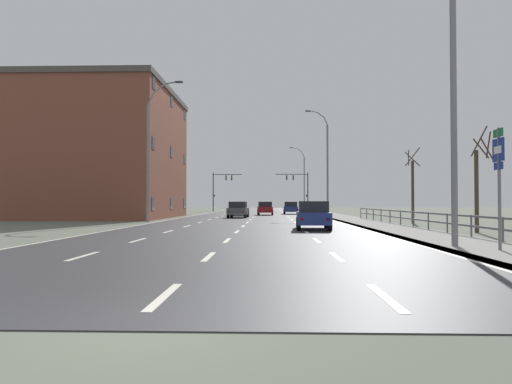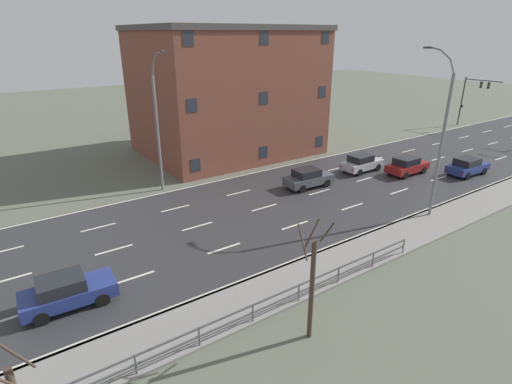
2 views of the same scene
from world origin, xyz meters
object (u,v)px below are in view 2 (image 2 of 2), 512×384
object	(u,v)px
car_near_left	(362,163)
traffic_signal_left	(472,94)
street_lamp_midground	(440,139)
car_near_right	(308,178)
car_distant	(407,166)
car_far_left	(67,291)
street_lamp_left_bank	(158,126)
car_mid_centre	(468,166)
brick_building	(226,91)

from	to	relation	value
car_near_left	traffic_signal_left	bearing A→B (deg)	99.50
street_lamp_midground	car_near_left	distance (m)	10.89
car_near_right	car_distant	bearing A→B (deg)	77.55
car_near_left	car_near_right	world-z (taller)	same
street_lamp_midground	car_far_left	bearing A→B (deg)	-98.59
car_near_left	car_far_left	bearing A→B (deg)	-78.88
car_near_left	car_far_left	world-z (taller)	same
street_lamp_left_bank	traffic_signal_left	size ratio (longest dim) A/B	1.68
car_mid_centre	car_near_right	distance (m)	14.87
traffic_signal_left	car_distant	bearing A→B (deg)	-71.50
traffic_signal_left	street_lamp_left_bank	bearing A→B (deg)	-90.88
traffic_signal_left	car_distant	world-z (taller)	traffic_signal_left
car_near_left	car_near_right	size ratio (longest dim) A/B	0.99
car_near_left	street_lamp_left_bank	bearing A→B (deg)	-109.97
car_far_left	car_near_right	bearing A→B (deg)	108.23
street_lamp_midground	car_near_right	xyz separation A→B (m)	(-8.89, -3.21, -4.63)
street_lamp_left_bank	brick_building	size ratio (longest dim) A/B	0.64
car_near_left	car_distant	world-z (taller)	same
street_lamp_left_bank	car_far_left	size ratio (longest dim) A/B	2.58
car_mid_centre	brick_building	xyz separation A→B (m)	(-18.97, -13.55, 5.47)
street_lamp_midground	brick_building	size ratio (longest dim) A/B	0.66
car_distant	car_near_left	bearing A→B (deg)	-136.26
car_near_left	car_far_left	size ratio (longest dim) A/B	0.99
traffic_signal_left	car_near_right	world-z (taller)	traffic_signal_left
car_far_left	car_near_right	distance (m)	20.19
street_lamp_midground	traffic_signal_left	bearing A→B (deg)	115.56
car_distant	car_near_right	xyz separation A→B (m)	(-2.53, -9.46, 0.00)
street_lamp_midground	car_distant	world-z (taller)	street_lamp_midground
brick_building	car_mid_centre	bearing A→B (deg)	35.53
car_far_left	brick_building	xyz separation A→B (m)	(-18.74, 19.62, 5.47)
car_distant	car_mid_centre	world-z (taller)	same
street_lamp_midground	car_mid_centre	world-z (taller)	street_lamp_midground
car_mid_centre	traffic_signal_left	bearing A→B (deg)	122.43
street_lamp_midground	brick_building	distance (m)	22.39
traffic_signal_left	street_lamp_midground	bearing A→B (deg)	-64.44
street_lamp_left_bank	car_near_right	size ratio (longest dim) A/B	2.58
street_lamp_midground	car_near_right	world-z (taller)	street_lamp_midground
street_lamp_left_bank	car_distant	world-z (taller)	street_lamp_left_bank
street_lamp_left_bank	car_near_left	size ratio (longest dim) A/B	2.60
traffic_signal_left	car_mid_centre	bearing A→B (deg)	-60.15
car_near_right	brick_building	bearing A→B (deg)	-178.26
car_mid_centre	street_lamp_midground	bearing A→B (deg)	-70.54
street_lamp_midground	street_lamp_left_bank	xyz separation A→B (m)	(-14.88, -13.31, -0.20)
car_distant	car_far_left	bearing A→B (deg)	-84.15
street_lamp_left_bank	brick_building	distance (m)	12.64
traffic_signal_left	car_far_left	xyz separation A→B (m)	(10.80, -52.38, -3.57)
street_lamp_midground	street_lamp_left_bank	size ratio (longest dim) A/B	1.03
car_distant	car_near_right	size ratio (longest dim) A/B	0.98
street_lamp_midground	street_lamp_left_bank	bearing A→B (deg)	-138.19
traffic_signal_left	brick_building	bearing A→B (deg)	-103.63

